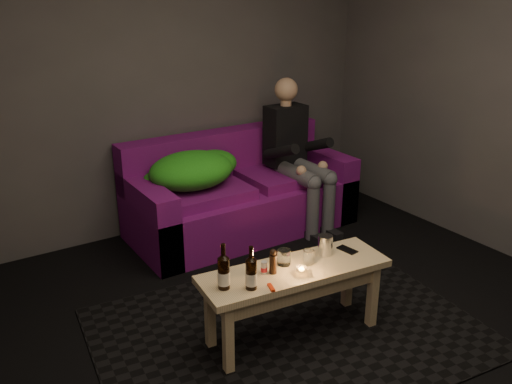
% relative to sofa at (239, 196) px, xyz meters
% --- Properties ---
extents(floor, '(4.50, 4.50, 0.00)m').
position_rel_sofa_xyz_m(floor, '(-0.44, -1.82, -0.31)').
color(floor, black).
rests_on(floor, ground).
extents(room, '(4.50, 4.50, 4.50)m').
position_rel_sofa_xyz_m(room, '(-0.44, -1.35, 1.34)').
color(room, silver).
rests_on(room, ground).
extents(rug, '(2.51, 1.94, 0.01)m').
position_rel_sofa_xyz_m(rug, '(-0.57, -1.53, -0.30)').
color(rug, black).
rests_on(rug, floor).
extents(sofa, '(1.96, 0.88, 0.84)m').
position_rel_sofa_xyz_m(sofa, '(0.00, 0.00, 0.00)').
color(sofa, '#7C1073').
rests_on(sofa, floor).
extents(green_blanket, '(0.86, 0.59, 0.29)m').
position_rel_sofa_xyz_m(green_blanket, '(-0.44, -0.01, 0.33)').
color(green_blanket, green).
rests_on(green_blanket, sofa).
extents(person, '(0.35, 0.82, 1.31)m').
position_rel_sofa_xyz_m(person, '(0.50, -0.16, 0.37)').
color(person, black).
rests_on(person, sofa).
extents(coffee_table, '(1.20, 0.50, 0.48)m').
position_rel_sofa_xyz_m(coffee_table, '(-0.57, -1.58, 0.09)').
color(coffee_table, tan).
rests_on(coffee_table, rug).
extents(beer_bottle_a, '(0.07, 0.07, 0.27)m').
position_rel_sofa_xyz_m(beer_bottle_a, '(-1.04, -1.55, 0.27)').
color(beer_bottle_a, black).
rests_on(beer_bottle_a, coffee_table).
extents(beer_bottle_b, '(0.07, 0.07, 0.26)m').
position_rel_sofa_xyz_m(beer_bottle_b, '(-0.92, -1.64, 0.27)').
color(beer_bottle_b, black).
rests_on(beer_bottle_b, coffee_table).
extents(salt_shaker, '(0.05, 0.05, 0.08)m').
position_rel_sofa_xyz_m(salt_shaker, '(-0.76, -1.54, 0.21)').
color(salt_shaker, silver).
rests_on(salt_shaker, coffee_table).
extents(pepper_mill, '(0.06, 0.06, 0.12)m').
position_rel_sofa_xyz_m(pepper_mill, '(-0.72, -1.56, 0.23)').
color(pepper_mill, black).
rests_on(pepper_mill, coffee_table).
extents(tumbler_back, '(0.09, 0.09, 0.10)m').
position_rel_sofa_xyz_m(tumbler_back, '(-0.60, -1.51, 0.22)').
color(tumbler_back, white).
rests_on(tumbler_back, coffee_table).
extents(tealight, '(0.06, 0.06, 0.05)m').
position_rel_sofa_xyz_m(tealight, '(-0.59, -1.66, 0.20)').
color(tealight, white).
rests_on(tealight, coffee_table).
extents(tumbler_front, '(0.09, 0.09, 0.09)m').
position_rel_sofa_xyz_m(tumbler_front, '(-0.47, -1.58, 0.22)').
color(tumbler_front, white).
rests_on(tumbler_front, coffee_table).
extents(steel_cup, '(0.11, 0.11, 0.13)m').
position_rel_sofa_xyz_m(steel_cup, '(-0.30, -1.54, 0.24)').
color(steel_cup, silver).
rests_on(steel_cup, coffee_table).
extents(smartphone, '(0.08, 0.14, 0.01)m').
position_rel_sofa_xyz_m(smartphone, '(-0.15, -1.58, 0.18)').
color(smartphone, black).
rests_on(smartphone, coffee_table).
extents(red_lighter, '(0.04, 0.08, 0.01)m').
position_rel_sofa_xyz_m(red_lighter, '(-0.83, -1.70, 0.18)').
color(red_lighter, red).
rests_on(red_lighter, coffee_table).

